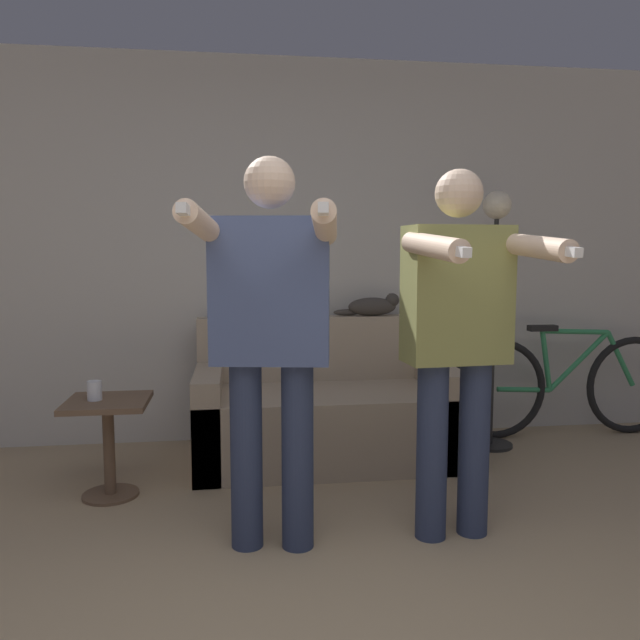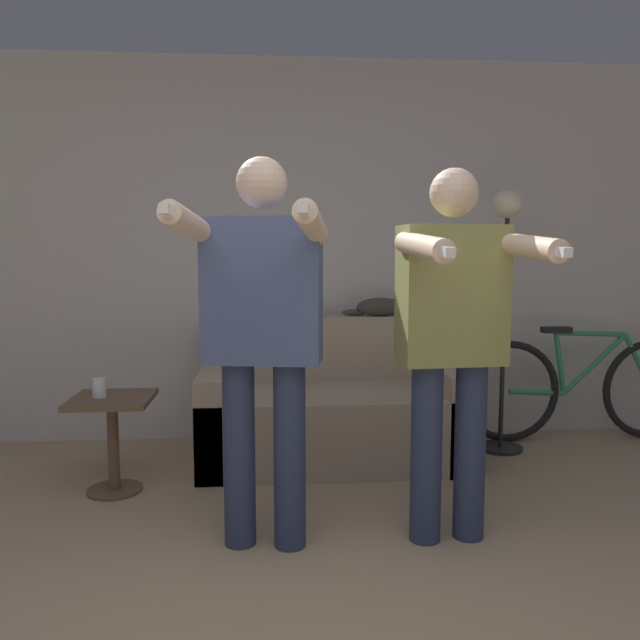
% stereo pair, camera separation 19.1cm
% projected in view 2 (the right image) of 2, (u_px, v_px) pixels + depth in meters
% --- Properties ---
extents(wall_back, '(10.00, 0.05, 2.60)m').
position_uv_depth(wall_back, '(280.00, 252.00, 4.30)').
color(wall_back, beige).
rests_on(wall_back, ground_plane).
extents(couch, '(1.60, 0.81, 0.87)m').
position_uv_depth(couch, '(331.00, 414.00, 3.92)').
color(couch, tan).
rests_on(couch, ground_plane).
extents(person_left, '(0.64, 0.74, 1.70)m').
position_uv_depth(person_left, '(262.00, 323.00, 2.66)').
color(person_left, '#2D3856').
rests_on(person_left, ground_plane).
extents(person_right, '(0.56, 0.70, 1.66)m').
position_uv_depth(person_right, '(453.00, 330.00, 2.72)').
color(person_right, '#2D3856').
rests_on(person_right, ground_plane).
extents(cat, '(0.45, 0.12, 0.15)m').
position_uv_depth(cat, '(382.00, 306.00, 4.17)').
color(cat, '#3D3833').
rests_on(cat, couch).
extents(floor_lamp, '(0.29, 0.29, 1.69)m').
position_uv_depth(floor_lamp, '(506.00, 271.00, 4.00)').
color(floor_lamp, black).
rests_on(floor_lamp, ground_plane).
extents(side_table, '(0.42, 0.42, 0.53)m').
position_uv_depth(side_table, '(113.00, 424.00, 3.36)').
color(side_table, brown).
rests_on(side_table, ground_plane).
extents(cup, '(0.07, 0.07, 0.10)m').
position_uv_depth(cup, '(99.00, 388.00, 3.33)').
color(cup, silver).
rests_on(cup, side_table).
extents(bicycle, '(1.72, 0.07, 0.79)m').
position_uv_depth(bicycle, '(581.00, 388.00, 4.29)').
color(bicycle, black).
rests_on(bicycle, ground_plane).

